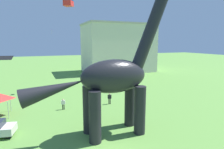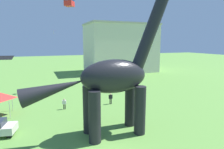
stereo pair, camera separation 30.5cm
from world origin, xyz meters
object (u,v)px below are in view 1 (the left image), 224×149
at_px(person_strolling_adult, 110,97).
at_px(person_far_spectator, 63,103).
at_px(kite_mid_left, 68,0).
at_px(kite_far_right, 52,30).
at_px(dinosaur_sculpture, 113,76).
at_px(kite_apex, 5,58).

distance_m(person_strolling_adult, person_far_spectator, 6.55).
relative_size(kite_mid_left, kite_far_right, 1.51).
xyz_separation_m(dinosaur_sculpture, person_far_spectator, (-3.57, 8.63, -4.82)).
height_order(person_far_spectator, kite_far_right, kite_far_right).
bearing_deg(kite_mid_left, dinosaur_sculpture, -66.15).
bearing_deg(kite_mid_left, kite_apex, -141.47).
xyz_separation_m(person_far_spectator, kite_apex, (-5.42, -7.18, 6.73)).
relative_size(person_strolling_adult, kite_mid_left, 1.21).
height_order(person_far_spectator, kite_mid_left, kite_mid_left).
distance_m(kite_apex, kite_far_right, 18.80).
distance_m(person_strolling_adult, kite_apex, 15.35).
distance_m(dinosaur_sculpture, kite_far_right, 20.17).
xyz_separation_m(person_strolling_adult, kite_mid_left, (-5.79, -2.04, 12.57)).
height_order(dinosaur_sculpture, kite_far_right, dinosaur_sculpture).
bearing_deg(dinosaur_sculpture, kite_mid_left, 129.96).
relative_size(person_strolling_adult, kite_apex, 1.31).
bearing_deg(kite_apex, kite_far_right, 72.98).
bearing_deg(person_strolling_adult, person_far_spectator, 23.44).
height_order(kite_mid_left, kite_apex, kite_mid_left).
relative_size(person_far_spectator, kite_far_right, 1.66).
xyz_separation_m(dinosaur_sculpture, kite_mid_left, (-2.81, 6.36, 7.84)).
bearing_deg(person_far_spectator, kite_apex, -147.41).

